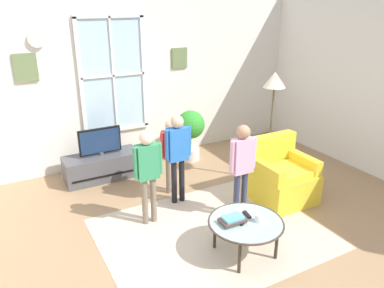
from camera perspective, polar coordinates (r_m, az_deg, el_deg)
The scene contains 17 objects.
ground_plane at distance 4.48m, azimuth 4.27°, elevation -15.13°, with size 6.86×6.33×0.02m, color #9E7A56.
back_wall at distance 6.38m, azimuth -9.90°, elevation 9.70°, with size 6.26×0.17×2.81m.
area_rug at distance 4.66m, azimuth 3.00°, elevation -13.28°, with size 2.57×2.06×0.01m, color #C6B29E.
tv_stand at distance 6.04m, azimuth -13.38°, elevation -3.32°, with size 1.14×0.47×0.39m.
television at distance 5.88m, azimuth -13.71°, elevation 0.42°, with size 0.64×0.08×0.43m.
armchair at distance 5.38m, azimuth 13.28°, elevation -4.94°, with size 0.76×0.74×0.87m.
coffee_table at distance 4.18m, azimuth 8.11°, elevation -11.77°, with size 0.82×0.82×0.41m.
book_stack at distance 4.12m, azimuth 6.13°, elevation -11.31°, with size 0.27×0.18×0.08m.
cup at distance 4.17m, azimuth 10.00°, elevation -10.92°, with size 0.08×0.08×0.09m, color white.
remote_near_books at distance 4.13m, azimuth 6.90°, elevation -11.62°, with size 0.04×0.14×0.02m, color black.
remote_near_cup at distance 4.28m, azimuth 8.29°, elevation -10.48°, with size 0.04×0.14×0.02m, color black.
person_blue_shirt at distance 4.98m, azimuth -2.19°, elevation -0.79°, with size 0.38×0.17×1.25m.
person_green_shirt at distance 4.54m, azimuth -6.70°, elevation -3.49°, with size 0.36×0.17×1.21m.
person_red_shirt at distance 5.28m, azimuth -3.19°, elevation -0.62°, with size 0.33×0.15×1.09m.
person_pink_shirt at distance 4.67m, azimuth 7.55°, elevation -2.56°, with size 0.37×0.17×1.24m.
potted_plant_by_window at distance 6.44m, azimuth -0.20°, elevation 2.28°, with size 0.48×0.48×0.88m.
floor_lamp at distance 5.57m, azimuth 12.23°, elevation 7.82°, with size 0.32×0.32×1.68m.
Camera 1 is at (-2.01, -3.02, 2.63)m, focal length 35.38 mm.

